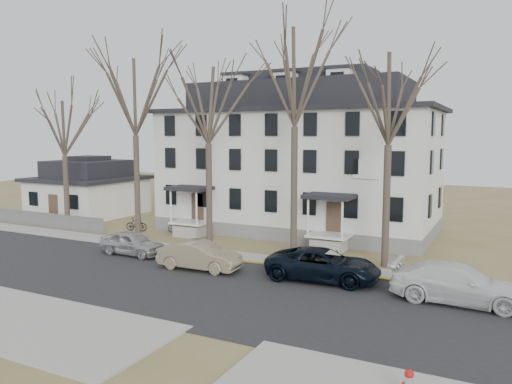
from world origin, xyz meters
The scene contains 18 objects.
ground centered at (0.00, 0.00, 0.00)m, with size 120.00×120.00×0.00m, color olive.
main_road centered at (0.00, 2.00, 0.00)m, with size 120.00×10.00×0.04m, color #27272A.
far_sidewalk centered at (0.00, 8.00, 0.00)m, with size 120.00×2.00×0.08m, color #A09F97.
yellow_curb centered at (5.00, 7.10, 0.00)m, with size 14.00×0.25×0.06m, color gold.
boarding_house centered at (-2.00, 17.95, 5.38)m, with size 20.80×12.36×12.05m.
small_house centered at (-22.00, 16.00, 2.25)m, with size 8.70×8.70×5.00m.
fence centered at (-21.00, 9.50, 0.00)m, with size 14.00×0.06×1.20m, color gray.
tree_far_left centered at (-11.00, 9.80, 10.34)m, with size 8.40×8.40×13.72m.
tree_mid_left centered at (-5.00, 9.80, 9.60)m, with size 7.80×7.80×12.74m.
tree_center centered at (1.00, 9.80, 11.08)m, with size 9.00×9.00×14.70m.
tree_mid_right centered at (6.50, 9.80, 9.60)m, with size 7.80×7.80×12.74m.
tree_bungalow centered at (-18.00, 9.80, 8.12)m, with size 6.60×6.60×10.78m.
car_silver centered at (-7.82, 5.48, 0.72)m, with size 1.70×4.22×1.44m, color #B0B0B0.
car_tan centered at (-2.32, 4.53, 0.76)m, with size 1.62×4.64×1.53m, color gray.
car_navy centered at (4.35, 5.61, 0.79)m, with size 2.63×5.70×1.59m, color black.
car_white centered at (10.72, 5.08, 0.84)m, with size 2.35×5.78×1.68m, color white.
bicycle_left centered at (-9.44, 12.27, 0.42)m, with size 0.56×1.59×0.84m, color black.
bicycle_right centered at (-12.60, 11.49, 0.51)m, with size 0.48×1.71×1.02m, color black.
Camera 1 is at (12.38, -17.70, 7.30)m, focal length 35.00 mm.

